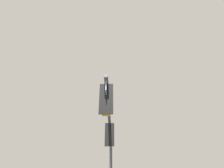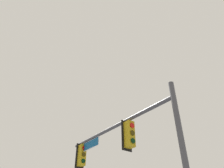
{
  "view_description": "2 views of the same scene",
  "coord_description": "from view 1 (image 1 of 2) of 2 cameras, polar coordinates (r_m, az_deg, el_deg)",
  "views": [
    {
      "loc": [
        3.49,
        -8.61,
        1.82
      ],
      "look_at": [
        -3.06,
        -7.85,
        6.56
      ],
      "focal_mm": 28.0,
      "sensor_mm": 36.0,
      "label": 1
    },
    {
      "loc": [
        -11.65,
        -0.97,
        1.84
      ],
      "look_at": [
        -5.54,
        -7.12,
        7.68
      ],
      "focal_mm": 35.0,
      "sensor_mm": 36.0,
      "label": 2
    }
  ],
  "objects": [
    {
      "name": "signal_pole_near",
      "position": [
        9.59,
        -0.89,
        -18.0
      ],
      "size": [
        7.01,
        1.23,
        6.43
      ],
      "color": "#47474C",
      "rests_on": "ground_plane"
    }
  ]
}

